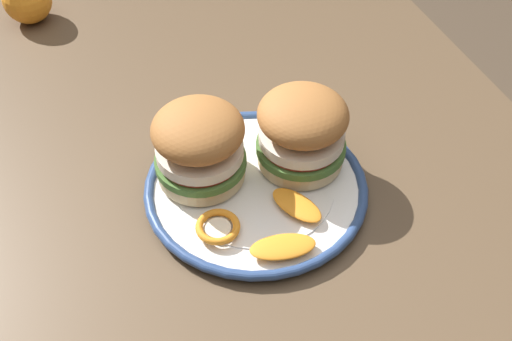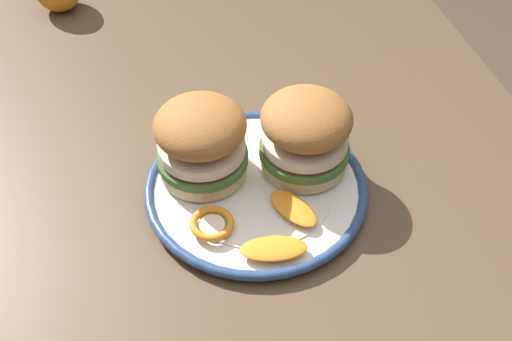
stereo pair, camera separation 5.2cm
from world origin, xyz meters
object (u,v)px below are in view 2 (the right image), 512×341
object	(u,v)px
dinner_plate	(256,188)
sandwich_half_right	(305,133)
dining_table	(237,210)
sandwich_half_left	(201,140)

from	to	relation	value
dinner_plate	sandwich_half_right	distance (m)	0.09
dining_table	sandwich_half_left	xyz separation A→B (m)	(0.03, -0.05, 0.18)
sandwich_half_left	dining_table	bearing A→B (deg)	125.85
dining_table	sandwich_half_left	size ratio (longest dim) A/B	10.54
sandwich_half_left	sandwich_half_right	bearing A→B (deg)	81.70
dining_table	sandwich_half_right	bearing A→B (deg)	56.22
dining_table	dinner_plate	xyz separation A→B (m)	(0.07, 0.01, 0.12)
dining_table	dinner_plate	bearing A→B (deg)	9.02
sandwich_half_right	dining_table	bearing A→B (deg)	-123.78
dinner_plate	sandwich_half_left	size ratio (longest dim) A/B	2.21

